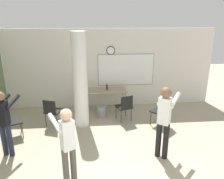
{
  "coord_description": "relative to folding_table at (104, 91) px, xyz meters",
  "views": [
    {
      "loc": [
        -0.32,
        -2.62,
        3.14
      ],
      "look_at": [
        0.16,
        2.97,
        1.29
      ],
      "focal_mm": 35.0,
      "sensor_mm": 36.0,
      "label": 1
    }
  ],
  "objects": [
    {
      "name": "folding_table",
      "position": [
        0.0,
        0.0,
        0.0
      ],
      "size": [
        1.55,
        0.67,
        0.76
      ],
      "color": "tan",
      "rests_on": "ground_plane"
    },
    {
      "name": "wall_back",
      "position": [
        0.01,
        0.52,
        0.7
      ],
      "size": [
        8.0,
        0.15,
        2.8
      ],
      "color": "silver",
      "rests_on": "ground_plane"
    },
    {
      "name": "person_watching_back",
      "position": [
        -2.4,
        -2.45,
        0.24
      ],
      "size": [
        0.47,
        0.64,
        1.6
      ],
      "color": "#1E2338",
      "rests_on": "ground_plane"
    },
    {
      "name": "support_pillar",
      "position": [
        -0.72,
        -1.05,
        0.7
      ],
      "size": [
        0.43,
        0.43,
        2.8
      ],
      "color": "white",
      "rests_on": "ground_plane"
    },
    {
      "name": "chair_mid_room",
      "position": [
        1.67,
        -1.32,
        -0.19
      ],
      "size": [
        0.62,
        0.62,
        0.87
      ],
      "color": "black",
      "rests_on": "ground_plane"
    },
    {
      "name": "waste_bin",
      "position": [
        -0.1,
        -0.51,
        -0.53
      ],
      "size": [
        0.31,
        0.31,
        0.35
      ],
      "color": "gray",
      "rests_on": "ground_plane"
    },
    {
      "name": "chair_near_pillar",
      "position": [
        -1.59,
        -1.06,
        -0.19
      ],
      "size": [
        0.57,
        0.57,
        0.87
      ],
      "color": "black",
      "rests_on": "ground_plane"
    },
    {
      "name": "chair_by_left_wall",
      "position": [
        -2.61,
        -1.63,
        -0.19
      ],
      "size": [
        0.58,
        0.58,
        0.87
      ],
      "color": "black",
      "rests_on": "ground_plane"
    },
    {
      "name": "chair_table_right",
      "position": [
        0.61,
        -0.89,
        -0.19
      ],
      "size": [
        0.56,
        0.56,
        0.87
      ],
      "color": "black",
      "rests_on": "ground_plane"
    },
    {
      "name": "person_playing_side",
      "position": [
        1.22,
        -2.84,
        0.31
      ],
      "size": [
        0.63,
        0.7,
        1.73
      ],
      "color": "black",
      "rests_on": "ground_plane"
    },
    {
      "name": "person_playing_front",
      "position": [
        -0.85,
        -3.57,
        0.25
      ],
      "size": [
        0.56,
        0.65,
        1.62
      ],
      "color": "#514C47",
      "rests_on": "ground_plane"
    },
    {
      "name": "bottle_on_table",
      "position": [
        0.11,
        -0.0,
        0.14
      ],
      "size": [
        0.08,
        0.08,
        0.23
      ],
      "color": "#4C3319",
      "rests_on": "folding_table"
    }
  ]
}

